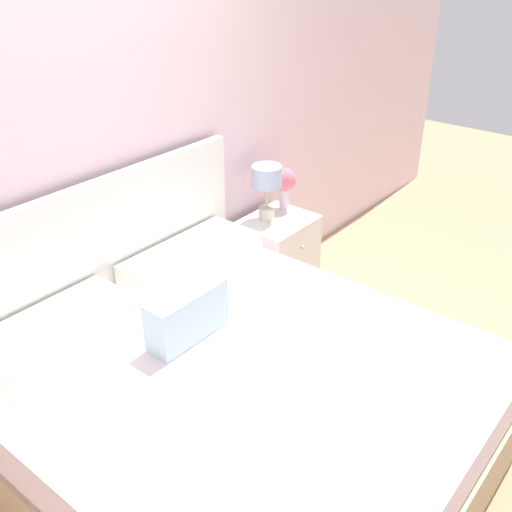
% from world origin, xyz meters
% --- Properties ---
extents(ground_plane, '(12.00, 12.00, 0.00)m').
position_xyz_m(ground_plane, '(0.00, 0.00, 0.00)').
color(ground_plane, tan).
extents(wall_back, '(8.00, 0.06, 2.60)m').
position_xyz_m(wall_back, '(0.00, 0.07, 1.30)').
color(wall_back, silver).
rests_on(wall_back, ground_plane).
extents(bed, '(1.89, 1.99, 1.21)m').
position_xyz_m(bed, '(0.00, -0.92, 0.33)').
color(bed, tan).
rests_on(bed, ground_plane).
extents(nightstand, '(0.48, 0.41, 0.61)m').
position_xyz_m(nightstand, '(1.26, -0.22, 0.30)').
color(nightstand, white).
rests_on(nightstand, ground_plane).
extents(table_lamp, '(0.19, 0.19, 0.36)m').
position_xyz_m(table_lamp, '(1.23, -0.15, 0.87)').
color(table_lamp, beige).
rests_on(table_lamp, nightstand).
extents(flower_vase, '(0.15, 0.15, 0.28)m').
position_xyz_m(flower_vase, '(1.43, -0.14, 0.80)').
color(flower_vase, silver).
rests_on(flower_vase, nightstand).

